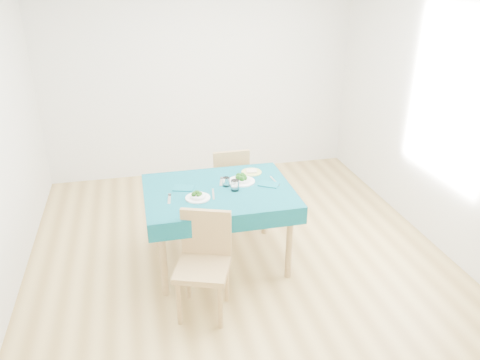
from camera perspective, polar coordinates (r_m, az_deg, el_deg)
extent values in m
cube|color=olive|center=(4.61, 0.00, -9.78)|extent=(4.00, 4.50, 0.02)
cube|color=silver|center=(6.14, -4.91, 12.87)|extent=(4.00, 0.02, 2.70)
cube|color=silver|center=(2.10, 14.51, -12.62)|extent=(4.00, 0.02, 2.70)
cube|color=silver|center=(4.84, 23.94, 7.65)|extent=(0.02, 4.50, 2.70)
cube|color=#084E5B|center=(4.39, -2.53, -5.64)|extent=(1.32, 1.01, 0.76)
cube|color=#9E7D4A|center=(3.71, -4.62, -9.66)|extent=(0.54, 0.56, 1.02)
cube|color=#9E7D4A|center=(5.14, -1.44, 0.31)|extent=(0.38, 0.42, 0.96)
cube|color=silver|center=(4.08, -8.62, -2.33)|extent=(0.05, 0.19, 0.00)
cube|color=silver|center=(4.13, -3.28, -1.72)|extent=(0.05, 0.22, 0.00)
cube|color=silver|center=(4.36, -2.31, -0.21)|extent=(0.07, 0.18, 0.00)
cube|color=silver|center=(4.39, 4.24, -0.11)|extent=(0.04, 0.22, 0.00)
cube|color=#0B5864|center=(4.26, -6.92, -0.98)|extent=(0.21, 0.18, 0.01)
cube|color=#0B5864|center=(4.31, 3.53, -0.52)|extent=(0.22, 0.20, 0.01)
cylinder|color=white|center=(4.26, -1.69, -0.23)|extent=(0.07, 0.07, 0.08)
cylinder|color=white|center=(4.18, -0.62, -0.67)|extent=(0.08, 0.08, 0.10)
cylinder|color=#C5CE64|center=(4.56, 1.41, 0.97)|extent=(0.20, 0.20, 0.01)
cube|color=beige|center=(4.56, 1.41, 1.12)|extent=(0.11, 0.11, 0.01)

